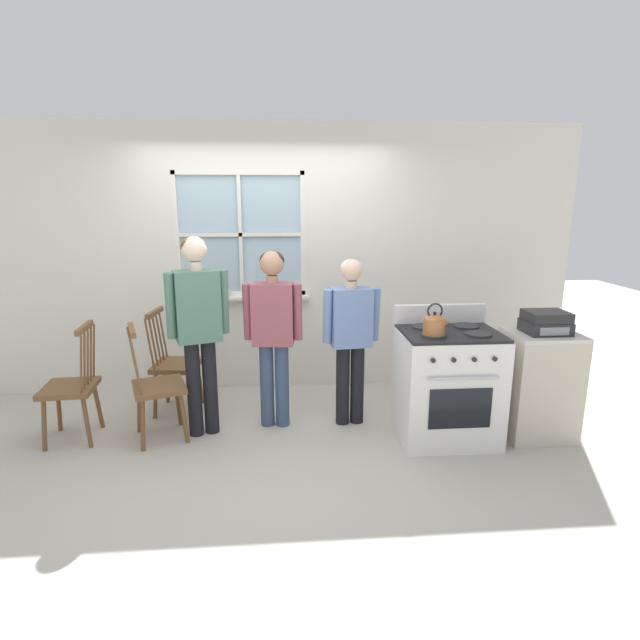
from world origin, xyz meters
name	(u,v)px	position (x,y,z in m)	size (l,w,h in m)	color
ground_plane	(265,447)	(0.00, 0.00, 0.00)	(16.00, 16.00, 0.00)	#B2AD9E
wall_back	(267,262)	(0.02, 1.40, 1.33)	(6.40, 0.16, 2.70)	silver
chair_by_window	(174,365)	(-0.85, 0.81, 0.45)	(0.44, 0.46, 0.98)	brown
chair_near_wall	(156,387)	(-0.89, 0.24, 0.45)	(0.52, 0.53, 0.98)	brown
chair_center_cluster	(72,388)	(-1.57, 0.29, 0.45)	(0.44, 0.45, 0.98)	brown
person_elderly_left	(198,319)	(-0.52, 0.30, 1.01)	(0.51, 0.31, 1.67)	black
person_teen_center	(273,323)	(0.08, 0.42, 0.93)	(0.51, 0.25, 1.54)	#384766
person_adult_right	(351,329)	(0.75, 0.41, 0.87)	(0.50, 0.24, 1.47)	black
stove	(447,384)	(1.51, 0.07, 0.47)	(0.79, 0.68, 1.08)	white
kettle	(434,323)	(1.33, -0.06, 1.02)	(0.21, 0.17, 0.25)	#A86638
potted_plant	(223,290)	(-0.43, 1.31, 1.06)	(0.14, 0.14, 0.24)	beige
side_counter	(538,384)	(2.28, 0.06, 0.45)	(0.55, 0.50, 0.90)	beige
stereo	(546,322)	(2.28, 0.04, 0.99)	(0.34, 0.29, 0.18)	#232326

